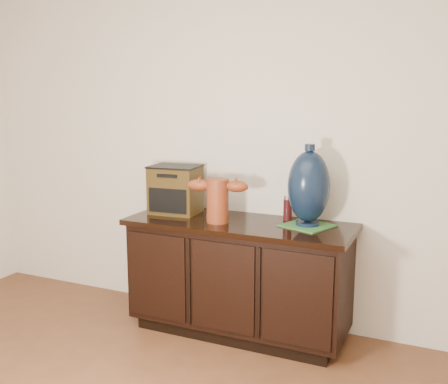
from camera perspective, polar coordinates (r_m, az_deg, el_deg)
The scene contains 6 objects.
sideboard at distance 3.46m, azimuth 1.64°, elevation -9.17°, with size 1.46×0.56×0.75m.
terracotta_vessel at distance 3.30m, azimuth -0.71°, elevation -0.67°, with size 0.40×0.17×0.28m.
tv_radio at distance 3.58m, azimuth -5.31°, elevation 0.29°, with size 0.35×0.29×0.33m.
green_mat at distance 3.28m, azimuth 9.08°, elevation -3.62°, with size 0.27×0.27×0.01m, color #32682F.
lamp_base at distance 3.23m, azimuth 9.20°, elevation 0.54°, with size 0.33×0.33×0.50m.
spray_can at distance 3.39m, azimuth 6.94°, elevation -1.78°, with size 0.06×0.06×0.16m.
Camera 1 is at (1.25, -0.78, 1.57)m, focal length 42.00 mm.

